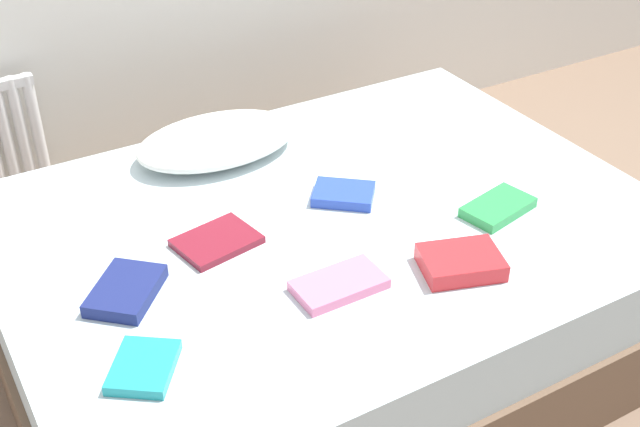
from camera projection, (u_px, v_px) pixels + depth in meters
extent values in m
plane|color=#7F6651|center=(327.00, 339.00, 2.79)|extent=(8.00, 8.00, 0.00)
cube|color=brown|center=(328.00, 307.00, 2.71)|extent=(2.00, 1.50, 0.28)
cube|color=silver|center=(328.00, 245.00, 2.58)|extent=(1.96, 1.46, 0.22)
cylinder|color=white|center=(8.00, 144.00, 3.15)|extent=(0.04, 0.04, 0.52)
cylinder|color=white|center=(24.00, 140.00, 3.17)|extent=(0.04, 0.04, 0.52)
cylinder|color=white|center=(39.00, 137.00, 3.20)|extent=(0.04, 0.04, 0.52)
cube|color=white|center=(13.00, 199.00, 3.27)|extent=(0.33, 0.04, 0.04)
ellipsoid|color=white|center=(217.00, 140.00, 2.81)|extent=(0.57, 0.36, 0.11)
cube|color=navy|center=(126.00, 291.00, 2.18)|extent=(0.26, 0.27, 0.04)
cube|color=green|center=(498.00, 207.00, 2.52)|extent=(0.25, 0.18, 0.03)
cube|color=pink|center=(339.00, 284.00, 2.21)|extent=(0.25, 0.14, 0.03)
cube|color=teal|center=(144.00, 367.00, 1.95)|extent=(0.22, 0.23, 0.03)
cube|color=red|center=(461.00, 262.00, 2.27)|extent=(0.26, 0.22, 0.05)
cube|color=#2847B7|center=(344.00, 194.00, 2.59)|extent=(0.23, 0.23, 0.03)
cube|color=maroon|center=(217.00, 241.00, 2.38)|extent=(0.25, 0.21, 0.02)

